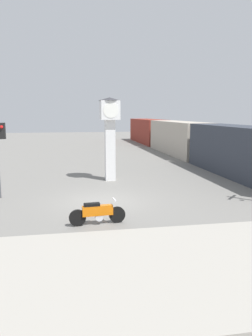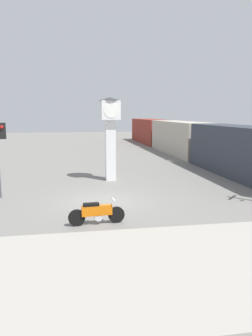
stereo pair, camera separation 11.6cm
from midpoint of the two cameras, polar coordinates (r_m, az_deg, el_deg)
The scene contains 6 objects.
ground_plane at distance 16.16m, azimuth -3.82°, elevation -5.79°, with size 120.00×120.00×0.00m, color slate.
sidewalk_strip at distance 9.33m, azimuth 1.13°, elevation -17.29°, with size 36.00×6.00×0.10m.
motorcycle at distance 12.79m, azimuth -4.88°, elevation -7.76°, with size 2.20×0.48×0.97m.
clock_tower at distance 20.77m, azimuth -2.59°, elevation 7.32°, with size 1.41×1.41×5.23m.
freight_train at distance 35.45m, azimuth 9.40°, elevation 5.25°, with size 2.80×39.32×3.40m.
traffic_light at distance 17.47m, azimuth -20.86°, elevation 3.75°, with size 0.50×0.35×3.90m.
Camera 2 is at (-1.53, -15.52, 4.26)m, focal length 35.00 mm.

